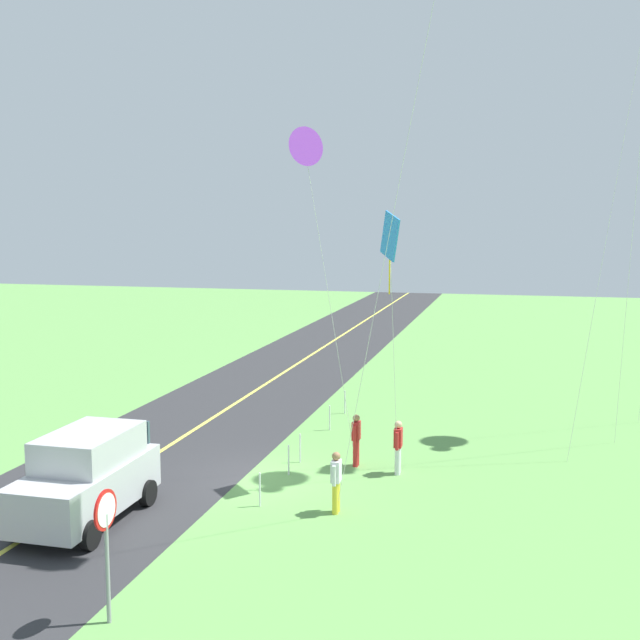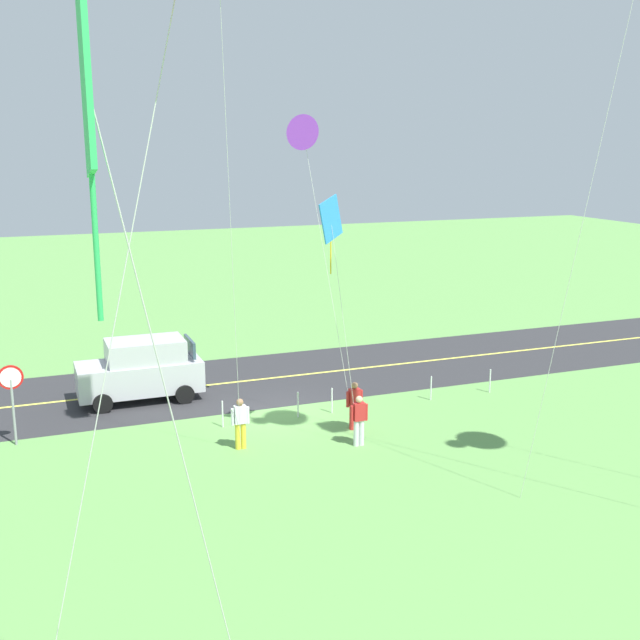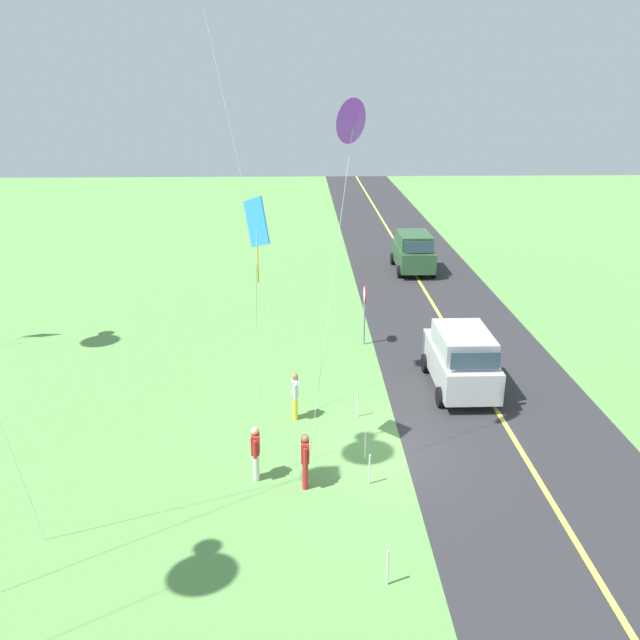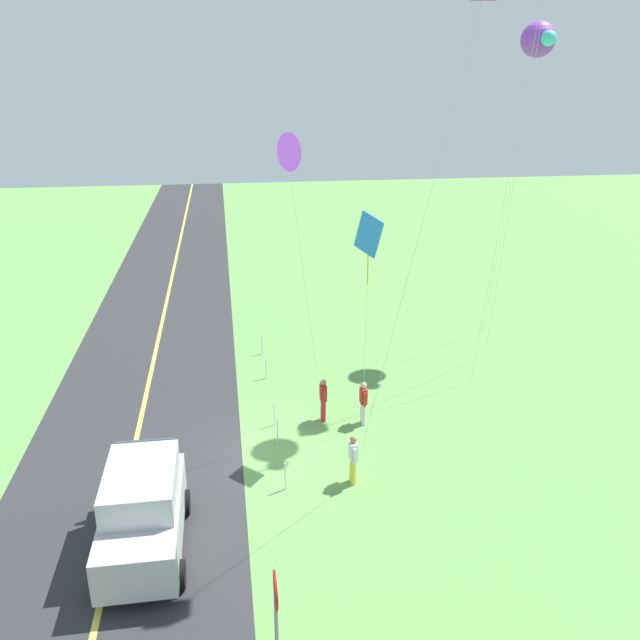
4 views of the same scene
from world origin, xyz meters
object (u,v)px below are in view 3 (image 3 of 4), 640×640
(kite_red_low, at_px, (257,227))
(person_adult_near, at_px, (256,451))
(person_child_watcher, at_px, (295,394))
(car_parked_east_far, at_px, (413,251))
(stop_sign, at_px, (365,303))
(person_adult_companion, at_px, (305,459))
(car_suv_foreground, at_px, (461,359))
(kite_blue_mid, at_px, (353,123))

(kite_red_low, bearing_deg, person_adult_near, 169.29)
(person_child_watcher, bearing_deg, car_parked_east_far, -177.61)
(stop_sign, bearing_deg, person_adult_companion, 166.16)
(car_suv_foreground, bearing_deg, person_adult_near, 128.74)
(person_adult_near, relative_size, person_adult_companion, 1.00)
(kite_red_low, bearing_deg, car_parked_east_far, -20.53)
(car_parked_east_far, bearing_deg, person_adult_near, 159.85)
(person_adult_near, xyz_separation_m, person_child_watcher, (3.47, -1.06, 0.00))
(person_adult_near, xyz_separation_m, kite_blue_mid, (0.82, -2.59, 8.56))
(person_adult_companion, height_order, kite_red_low, kite_red_low)
(stop_sign, xyz_separation_m, kite_blue_mid, (-9.06, 1.30, 7.62))
(person_child_watcher, relative_size, kite_red_low, 0.21)
(kite_red_low, bearing_deg, person_adult_companion, -138.00)
(car_parked_east_far, distance_m, kite_blue_mid, 22.55)
(stop_sign, relative_size, person_adult_near, 1.60)
(kite_blue_mid, bearing_deg, person_child_watcher, 30.05)
(person_adult_companion, xyz_separation_m, person_child_watcher, (3.91, 0.29, 0.00))
(car_parked_east_far, relative_size, person_child_watcher, 2.75)
(kite_red_low, bearing_deg, car_suv_foreground, -55.31)
(person_child_watcher, bearing_deg, person_adult_companion, 27.34)
(car_suv_foreground, height_order, kite_blue_mid, kite_blue_mid)
(car_suv_foreground, distance_m, stop_sign, 5.33)
(car_parked_east_far, relative_size, stop_sign, 1.72)
(person_adult_near, bearing_deg, car_suv_foreground, 15.23)
(stop_sign, xyz_separation_m, person_adult_near, (-9.89, 3.89, -0.94))
(stop_sign, relative_size, person_adult_companion, 1.60)
(person_adult_companion, bearing_deg, car_suv_foreground, 19.30)
(person_adult_companion, bearing_deg, person_adult_near, 134.21)
(car_parked_east_far, height_order, kite_red_low, kite_red_low)
(stop_sign, relative_size, kite_blue_mid, 0.26)
(car_suv_foreground, relative_size, person_child_watcher, 2.75)
(car_suv_foreground, xyz_separation_m, person_adult_near, (-5.54, 6.91, -0.29))
(person_adult_companion, bearing_deg, kite_red_low, 104.22)
(kite_red_low, bearing_deg, kite_blue_mid, -91.18)
(car_suv_foreground, xyz_separation_m, stop_sign, (4.35, 3.02, 0.65))
(car_parked_east_far, xyz_separation_m, kite_red_low, (-20.28, 7.60, 5.72))
(person_adult_companion, relative_size, person_child_watcher, 1.00)
(stop_sign, bearing_deg, kite_blue_mid, 171.86)
(car_suv_foreground, relative_size, person_adult_companion, 2.75)
(car_suv_foreground, xyz_separation_m, car_parked_east_far, (15.62, -0.86, 0.00))
(person_adult_near, bearing_deg, person_adult_companion, -41.52)
(car_suv_foreground, distance_m, kite_red_low, 10.00)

